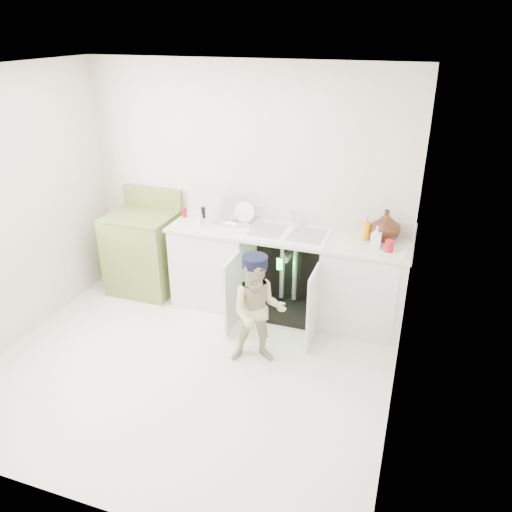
{
  "coord_description": "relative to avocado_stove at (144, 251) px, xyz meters",
  "views": [
    {
      "loc": [
        1.75,
        -3.25,
        2.81
      ],
      "look_at": [
        0.39,
        0.7,
        0.85
      ],
      "focal_mm": 35.0,
      "sensor_mm": 36.0,
      "label": 1
    }
  ],
  "objects": [
    {
      "name": "repair_worker",
      "position": [
        1.65,
        -0.88,
        0.05
      ],
      "size": [
        0.59,
        0.83,
        1.03
      ],
      "rotation": [
        0.0,
        0.0,
        0.32
      ],
      "color": "beige",
      "rests_on": "ground"
    },
    {
      "name": "avocado_stove",
      "position": [
        0.0,
        0.0,
        0.0
      ],
      "size": [
        0.73,
        0.65,
        1.13
      ],
      "color": "olive",
      "rests_on": "ground"
    },
    {
      "name": "counter_run",
      "position": [
        1.68,
        0.03,
        0.0
      ],
      "size": [
        2.44,
        1.02,
        1.2
      ],
      "color": "silver",
      "rests_on": "ground"
    },
    {
      "name": "room_shell",
      "position": [
        1.1,
        -1.18,
        0.78
      ],
      "size": [
        6.0,
        5.5,
        1.26
      ],
      "color": "beige",
      "rests_on": "ground"
    },
    {
      "name": "ground",
      "position": [
        1.1,
        -1.18,
        -0.47
      ],
      "size": [
        3.5,
        3.5,
        0.0
      ],
      "primitive_type": "plane",
      "color": "beige",
      "rests_on": "ground"
    }
  ]
}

